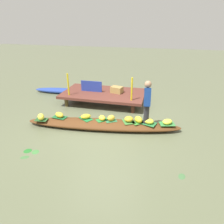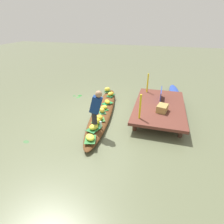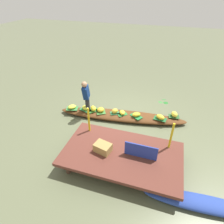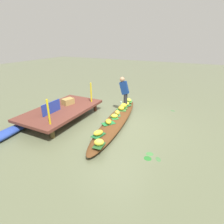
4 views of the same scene
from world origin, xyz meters
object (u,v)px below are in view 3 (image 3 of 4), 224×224
(vendor_boat, at_px, (122,116))
(banana_bunch_4, at_px, (136,114))
(vendor_person, at_px, (86,94))
(market_banner, at_px, (141,151))
(produce_crate, at_px, (103,148))
(banana_bunch_7, at_px, (115,111))
(moored_boat, at_px, (203,204))
(banana_bunch_6, at_px, (160,117))
(banana_bunch_5, at_px, (101,110))
(banana_bunch_3, at_px, (122,113))
(banana_bunch_1, at_px, (93,108))
(water_bottle, at_px, (88,110))
(banana_bunch_2, at_px, (72,107))
(banana_bunch_8, at_px, (174,114))
(banana_bunch_0, at_px, (86,108))

(vendor_boat, relative_size, banana_bunch_4, 15.05)
(vendor_person, relative_size, market_banner, 1.46)
(vendor_boat, distance_m, produce_crate, 2.21)
(banana_bunch_7, bearing_deg, moored_boat, 137.35)
(moored_boat, xyz_separation_m, vendor_person, (3.91, -2.49, 0.83))
(market_banner, height_order, produce_crate, market_banner)
(banana_bunch_4, height_order, market_banner, market_banner)
(vendor_person, bearing_deg, banana_bunch_6, -173.51)
(banana_bunch_7, height_order, vendor_person, vendor_person)
(vendor_boat, relative_size, banana_bunch_5, 17.82)
(vendor_boat, distance_m, banana_bunch_4, 0.59)
(banana_bunch_3, bearing_deg, banana_bunch_5, 5.97)
(banana_bunch_1, bearing_deg, moored_boat, 145.24)
(banana_bunch_5, height_order, produce_crate, produce_crate)
(moored_boat, height_order, water_bottle, water_bottle)
(moored_boat, height_order, market_banner, market_banner)
(banana_bunch_2, distance_m, water_bottle, 0.70)
(moored_boat, distance_m, banana_bunch_5, 4.29)
(banana_bunch_6, height_order, market_banner, market_banner)
(banana_bunch_2, height_order, banana_bunch_7, banana_bunch_7)
(banana_bunch_2, distance_m, banana_bunch_7, 1.67)
(banana_bunch_8, xyz_separation_m, water_bottle, (3.07, 0.71, 0.00))
(banana_bunch_3, bearing_deg, water_bottle, 13.05)
(banana_bunch_3, bearing_deg, vendor_boat, -58.16)
(banana_bunch_1, relative_size, banana_bunch_5, 1.04)
(market_banner, distance_m, produce_crate, 1.02)
(moored_boat, xyz_separation_m, banana_bunch_0, (4.00, -2.56, 0.20))
(banana_bunch_8, height_order, water_bottle, water_bottle)
(vendor_boat, bearing_deg, banana_bunch_1, 0.81)
(banana_bunch_2, height_order, banana_bunch_5, banana_bunch_5)
(banana_bunch_5, height_order, water_bottle, water_bottle)
(vendor_person, distance_m, market_banner, 2.99)
(banana_bunch_1, height_order, banana_bunch_7, banana_bunch_1)
(banana_bunch_2, distance_m, market_banner, 3.49)
(vendor_boat, distance_m, banana_bunch_3, 0.20)
(water_bottle, bearing_deg, vendor_person, -61.03)
(banana_bunch_4, bearing_deg, water_bottle, 10.18)
(banana_bunch_2, bearing_deg, banana_bunch_6, -174.26)
(banana_bunch_6, distance_m, market_banner, 2.19)
(banana_bunch_5, distance_m, water_bottle, 0.48)
(moored_boat, xyz_separation_m, banana_bunch_2, (4.54, -2.47, 0.20))
(vendor_person, bearing_deg, banana_bunch_7, -170.89)
(banana_bunch_0, height_order, banana_bunch_8, banana_bunch_8)
(banana_bunch_8, distance_m, water_bottle, 3.15)
(banana_bunch_4, distance_m, vendor_person, 1.94)
(banana_bunch_4, xyz_separation_m, water_bottle, (1.77, 0.32, 0.03))
(moored_boat, xyz_separation_m, banana_bunch_3, (2.61, -2.67, 0.20))
(banana_bunch_6, height_order, vendor_person, vendor_person)
(banana_bunch_2, bearing_deg, banana_bunch_7, -173.36)
(banana_bunch_4, distance_m, banana_bunch_5, 1.33)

